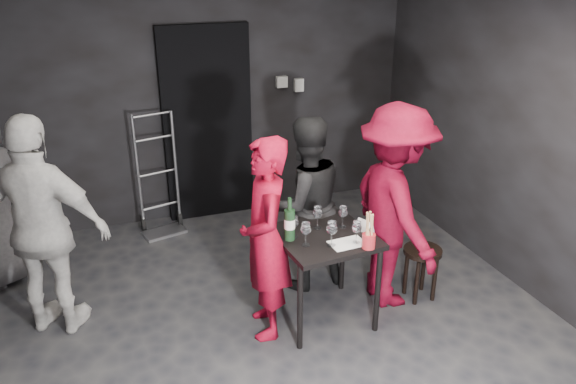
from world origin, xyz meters
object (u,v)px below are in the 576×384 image
object	(u,v)px
bystander_cream	(40,211)
breadstick_cup	(369,231)
hand_truck	(162,211)
stool	(422,260)
server_red	(265,234)
tasting_table	(324,246)
man_maroon	(396,194)
woman_black	(305,201)
wine_bottle	(290,224)

from	to	relation	value
bystander_cream	breadstick_cup	size ratio (longest dim) A/B	6.61
bystander_cream	breadstick_cup	bearing A→B (deg)	-173.39
hand_truck	stool	size ratio (longest dim) A/B	2.75
stool	server_red	size ratio (longest dim) A/B	0.28
hand_truck	server_red	world-z (taller)	server_red
tasting_table	man_maroon	size ratio (longest dim) A/B	0.38
tasting_table	breadstick_cup	size ratio (longest dim) A/B	2.43
man_maroon	bystander_cream	xyz separation A→B (m)	(-2.66, 0.53, 0.04)
tasting_table	stool	xyz separation A→B (m)	(0.90, -0.03, -0.28)
bystander_cream	woman_black	bearing A→B (deg)	-153.23
stool	breadstick_cup	size ratio (longest dim) A/B	1.52
tasting_table	bystander_cream	size ratio (longest dim) A/B	0.37
man_maroon	woman_black	bearing A→B (deg)	51.13
server_red	hand_truck	bearing A→B (deg)	-156.38
tasting_table	stool	size ratio (longest dim) A/B	1.60
hand_truck	bystander_cream	distance (m)	1.91
man_maroon	bystander_cream	world-z (taller)	bystander_cream
breadstick_cup	man_maroon	bearing A→B (deg)	40.41
stool	woman_black	distance (m)	1.11
hand_truck	man_maroon	distance (m)	2.66
stool	hand_truck	bearing A→B (deg)	133.22
wine_bottle	breadstick_cup	distance (m)	0.60
tasting_table	man_maroon	world-z (taller)	man_maroon
stool	server_red	distance (m)	1.45
server_red	man_maroon	world-z (taller)	man_maroon
hand_truck	wine_bottle	world-z (taller)	hand_truck
stool	wine_bottle	xyz separation A→B (m)	(-1.17, 0.06, 0.51)
tasting_table	wine_bottle	distance (m)	0.36
server_red	tasting_table	bearing A→B (deg)	98.66
wine_bottle	server_red	bearing A→B (deg)	-172.85
hand_truck	tasting_table	xyz separation A→B (m)	(1.01, -2.00, 0.42)
woman_black	bystander_cream	size ratio (longest dim) A/B	0.78
hand_truck	tasting_table	world-z (taller)	hand_truck
hand_truck	bystander_cream	bearing A→B (deg)	-139.38
hand_truck	tasting_table	bearing A→B (deg)	-77.08
hand_truck	man_maroon	world-z (taller)	man_maroon
tasting_table	woman_black	bearing A→B (deg)	85.21
tasting_table	woman_black	world-z (taller)	woman_black
stool	wine_bottle	size ratio (longest dim) A/B	1.37
woman_black	man_maroon	world-z (taller)	man_maroon
woman_black	bystander_cream	xyz separation A→B (m)	(-2.07, 0.04, 0.22)
woman_black	tasting_table	bearing A→B (deg)	80.85
server_red	woman_black	distance (m)	0.75
tasting_table	woman_black	xyz separation A→B (m)	(0.05, 0.54, 0.15)
stool	wine_bottle	world-z (taller)	wine_bottle
tasting_table	bystander_cream	bearing A→B (deg)	163.99
server_red	stool	bearing A→B (deg)	97.41
man_maroon	wine_bottle	distance (m)	0.92
tasting_table	man_maroon	xyz separation A→B (m)	(0.64, 0.05, 0.33)
bystander_cream	breadstick_cup	xyz separation A→B (m)	(2.25, -0.88, -0.13)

